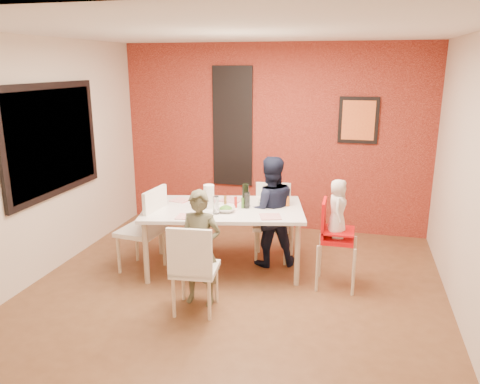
% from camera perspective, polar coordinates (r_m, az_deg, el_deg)
% --- Properties ---
extents(ground, '(4.50, 4.50, 0.00)m').
position_cam_1_polar(ground, '(5.21, -0.83, -12.06)').
color(ground, brown).
rests_on(ground, ground).
extents(ceiling, '(4.50, 4.50, 0.02)m').
position_cam_1_polar(ceiling, '(4.64, -0.97, 19.05)').
color(ceiling, white).
rests_on(ceiling, wall_back).
extents(wall_back, '(4.50, 0.02, 2.70)m').
position_cam_1_polar(wall_back, '(6.91, 4.02, 6.57)').
color(wall_back, beige).
rests_on(wall_back, ground).
extents(wall_front, '(4.50, 0.02, 2.70)m').
position_cam_1_polar(wall_front, '(2.74, -13.41, -7.68)').
color(wall_front, beige).
rests_on(wall_front, ground).
extents(wall_left, '(0.02, 4.50, 2.70)m').
position_cam_1_polar(wall_left, '(5.75, -23.14, 3.58)').
color(wall_left, beige).
rests_on(wall_left, ground).
extents(wall_right, '(0.02, 4.50, 2.70)m').
position_cam_1_polar(wall_right, '(4.70, 26.60, 0.79)').
color(wall_right, beige).
rests_on(wall_right, ground).
extents(brick_accent_wall, '(4.50, 0.02, 2.70)m').
position_cam_1_polar(brick_accent_wall, '(6.89, 3.99, 6.55)').
color(brick_accent_wall, maroon).
rests_on(brick_accent_wall, ground).
extents(picture_window_frame, '(0.05, 1.70, 1.30)m').
position_cam_1_polar(picture_window_frame, '(5.86, -21.94, 5.90)').
color(picture_window_frame, black).
rests_on(picture_window_frame, wall_left).
extents(picture_window_pane, '(0.02, 1.55, 1.15)m').
position_cam_1_polar(picture_window_pane, '(5.85, -21.82, 5.90)').
color(picture_window_pane, black).
rests_on(picture_window_pane, wall_left).
extents(glassblock_strip, '(0.55, 0.03, 1.70)m').
position_cam_1_polar(glassblock_strip, '(6.98, -0.90, 7.94)').
color(glassblock_strip, silver).
rests_on(glassblock_strip, wall_back).
extents(glassblock_surround, '(0.60, 0.03, 1.76)m').
position_cam_1_polar(glassblock_surround, '(6.98, -0.92, 7.94)').
color(glassblock_surround, black).
rests_on(glassblock_surround, wall_back).
extents(art_print_frame, '(0.54, 0.03, 0.64)m').
position_cam_1_polar(art_print_frame, '(6.72, 14.23, 8.48)').
color(art_print_frame, black).
rests_on(art_print_frame, wall_back).
extents(art_print_canvas, '(0.44, 0.01, 0.54)m').
position_cam_1_polar(art_print_canvas, '(6.70, 14.23, 8.46)').
color(art_print_canvas, orange).
rests_on(art_print_canvas, wall_back).
extents(dining_table, '(2.03, 1.41, 0.77)m').
position_cam_1_polar(dining_table, '(5.52, -2.04, -2.58)').
color(dining_table, white).
rests_on(dining_table, ground).
extents(chair_near, '(0.47, 0.47, 0.93)m').
position_cam_1_polar(chair_near, '(4.60, -5.76, -8.86)').
color(chair_near, white).
rests_on(chair_near, ground).
extents(chair_far, '(0.49, 0.49, 0.95)m').
position_cam_1_polar(chair_far, '(5.94, 3.96, -3.04)').
color(chair_far, silver).
rests_on(chair_far, ground).
extents(chair_left, '(0.52, 0.52, 1.03)m').
position_cam_1_polar(chair_left, '(5.61, -11.27, -3.98)').
color(chair_left, white).
rests_on(chair_left, ground).
extents(high_chair, '(0.42, 0.42, 0.99)m').
position_cam_1_polar(high_chair, '(5.23, 11.33, -5.20)').
color(high_chair, red).
rests_on(high_chair, ground).
extents(child_near, '(0.44, 0.29, 1.20)m').
position_cam_1_polar(child_near, '(4.78, -4.89, -6.84)').
color(child_near, '#51513A').
rests_on(child_near, ground).
extents(child_far, '(0.80, 0.72, 1.36)m').
position_cam_1_polar(child_far, '(5.67, 3.64, -2.38)').
color(child_far, black).
rests_on(child_far, ground).
extents(toddler, '(0.21, 0.32, 0.64)m').
position_cam_1_polar(toddler, '(5.13, 11.80, -1.98)').
color(toddler, silver).
rests_on(toddler, high_chair).
extents(plate_near_left, '(0.22, 0.22, 0.01)m').
position_cam_1_polar(plate_near_left, '(5.19, -6.60, -3.00)').
color(plate_near_left, white).
rests_on(plate_near_left, dining_table).
extents(plate_far_mid, '(0.28, 0.28, 0.01)m').
position_cam_1_polar(plate_far_mid, '(5.78, -1.03, -0.96)').
color(plate_far_mid, silver).
rests_on(plate_far_mid, dining_table).
extents(plate_near_right, '(0.28, 0.28, 0.01)m').
position_cam_1_polar(plate_near_right, '(5.16, 3.75, -3.02)').
color(plate_near_right, silver).
rests_on(plate_near_right, dining_table).
extents(plate_far_left, '(0.25, 0.25, 0.01)m').
position_cam_1_polar(plate_far_left, '(5.82, -7.27, -0.99)').
color(plate_far_left, white).
rests_on(plate_far_left, dining_table).
extents(salad_bowl_a, '(0.25, 0.25, 0.05)m').
position_cam_1_polar(salad_bowl_a, '(5.34, -1.75, -2.14)').
color(salad_bowl_a, silver).
rests_on(salad_bowl_a, dining_table).
extents(salad_bowl_b, '(0.25, 0.25, 0.05)m').
position_cam_1_polar(salad_bowl_b, '(5.63, 3.26, -1.22)').
color(salad_bowl_b, white).
rests_on(salad_bowl_b, dining_table).
extents(wine_bottle, '(0.08, 0.08, 0.29)m').
position_cam_1_polar(wine_bottle, '(5.45, 0.66, -0.48)').
color(wine_bottle, black).
rests_on(wine_bottle, dining_table).
extents(wine_glass_a, '(0.07, 0.07, 0.20)m').
position_cam_1_polar(wine_glass_a, '(5.25, -2.94, -1.62)').
color(wine_glass_a, white).
rests_on(wine_glass_a, dining_table).
extents(wine_glass_b, '(0.07, 0.07, 0.19)m').
position_cam_1_polar(wine_glass_b, '(5.45, 0.85, -1.01)').
color(wine_glass_b, white).
rests_on(wine_glass_b, dining_table).
extents(paper_towel_roll, '(0.12, 0.12, 0.28)m').
position_cam_1_polar(paper_towel_roll, '(5.45, -3.81, -0.56)').
color(paper_towel_roll, white).
rests_on(paper_towel_roll, dining_table).
extents(condiment_red, '(0.03, 0.03, 0.13)m').
position_cam_1_polar(condiment_red, '(5.47, -0.53, -1.25)').
color(condiment_red, red).
rests_on(condiment_red, dining_table).
extents(condiment_green, '(0.03, 0.03, 0.13)m').
position_cam_1_polar(condiment_green, '(5.45, 0.32, -1.35)').
color(condiment_green, '#386E24').
rests_on(condiment_green, dining_table).
extents(condiment_brown, '(0.03, 0.03, 0.13)m').
position_cam_1_polar(condiment_brown, '(5.52, -1.81, -1.13)').
color(condiment_brown, brown).
rests_on(condiment_brown, dining_table).
extents(sippy_cup, '(0.06, 0.06, 0.11)m').
position_cam_1_polar(sippy_cup, '(5.58, 5.75, -1.14)').
color(sippy_cup, orange).
rests_on(sippy_cup, dining_table).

